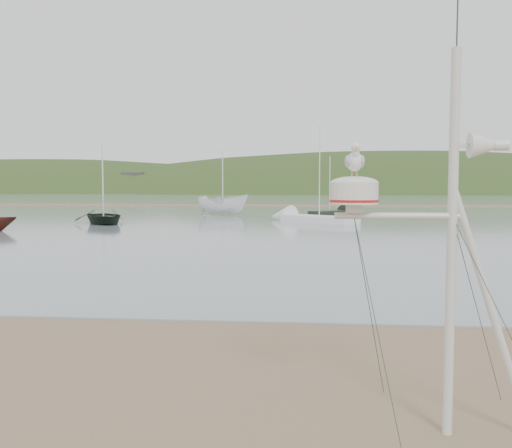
# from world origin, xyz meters

# --- Properties ---
(ground) EXTENTS (560.00, 560.00, 0.00)m
(ground) POSITION_xyz_m (0.00, 0.00, 0.00)
(ground) COLOR brown
(ground) RESTS_ON ground
(water) EXTENTS (560.00, 256.00, 0.04)m
(water) POSITION_xyz_m (0.00, 132.00, 0.02)
(water) COLOR gray
(water) RESTS_ON ground
(sandbar) EXTENTS (560.00, 7.00, 0.07)m
(sandbar) POSITION_xyz_m (0.00, 70.00, 0.07)
(sandbar) COLOR brown
(sandbar) RESTS_ON water
(hill_ridge) EXTENTS (620.00, 180.00, 80.00)m
(hill_ridge) POSITION_xyz_m (18.52, 235.00, -19.70)
(hill_ridge) COLOR #263A17
(hill_ridge) RESTS_ON ground
(far_cottages) EXTENTS (294.40, 6.30, 8.00)m
(far_cottages) POSITION_xyz_m (3.00, 196.00, 4.00)
(far_cottages) COLOR white
(far_cottages) RESTS_ON ground
(mast_rig) EXTENTS (2.34, 2.50, 5.28)m
(mast_rig) POSITION_xyz_m (4.87, -0.84, 1.28)
(mast_rig) COLOR silver
(mast_rig) RESTS_ON ground
(boat_dark) EXTENTS (3.69, 2.85, 5.16)m
(boat_dark) POSITION_xyz_m (-11.64, 32.01, 2.62)
(boat_dark) COLOR black
(boat_dark) RESTS_ON water
(boat_white) EXTENTS (2.30, 2.26, 5.18)m
(boat_white) POSITION_xyz_m (-4.74, 45.54, 2.63)
(boat_white) COLOR white
(boat_white) RESTS_ON water
(sailboat_white_near) EXTENTS (7.64, 6.84, 8.17)m
(sailboat_white_near) POSITION_xyz_m (2.60, 36.74, 0.30)
(sailboat_white_near) COLOR white
(sailboat_white_near) RESTS_ON ground
(sailboat_dark_mid) EXTENTS (5.06, 5.70, 6.14)m
(sailboat_dark_mid) POSITION_xyz_m (6.58, 45.80, 0.30)
(sailboat_dark_mid) COLOR black
(sailboat_dark_mid) RESTS_ON ground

